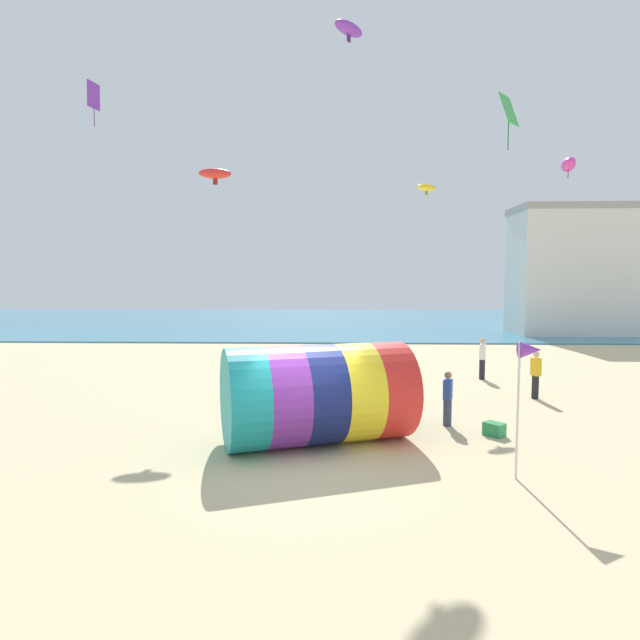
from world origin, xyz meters
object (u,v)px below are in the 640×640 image
at_px(kite_purple_parafoil, 349,29).
at_px(cooler_box, 494,429).
at_px(kite_magenta_parafoil, 568,165).
at_px(kite_handler, 448,398).
at_px(kite_red_parafoil, 215,174).
at_px(kite_yellow_parafoil, 426,187).
at_px(bystander_mid_beach, 482,358).
at_px(giant_inflatable_tube, 319,394).
at_px(kite_purple_diamond, 93,96).
at_px(beach_flag, 529,357).
at_px(kite_green_diamond, 509,111).
at_px(bystander_near_water, 536,374).

height_order(kite_purple_parafoil, cooler_box, kite_purple_parafoil).
bearing_deg(kite_magenta_parafoil, kite_handler, -133.99).
height_order(kite_red_parafoil, kite_yellow_parafoil, kite_red_parafoil).
height_order(kite_handler, bystander_mid_beach, bystander_mid_beach).
relative_size(giant_inflatable_tube, kite_purple_diamond, 3.06).
bearing_deg(kite_purple_diamond, beach_flag, -35.78).
bearing_deg(kite_purple_diamond, giant_inflatable_tube, -39.50).
xyz_separation_m(kite_red_parafoil, cooler_box, (8.91, -5.77, -8.10)).
bearing_deg(kite_green_diamond, kite_magenta_parafoil, 52.16).
distance_m(kite_green_diamond, beach_flag, 8.11).
distance_m(kite_red_parafoil, bystander_near_water, 13.94).
xyz_separation_m(kite_handler, cooler_box, (1.06, -0.93, -0.63)).
relative_size(giant_inflatable_tube, kite_magenta_parafoil, 3.20).
distance_m(kite_red_parafoil, beach_flag, 13.52).
distance_m(giant_inflatable_tube, kite_handler, 4.07).
relative_size(kite_red_parafoil, kite_purple_diamond, 0.74).
distance_m(kite_purple_diamond, bystander_mid_beach, 19.30).
relative_size(kite_handler, cooler_box, 3.06).
height_order(kite_handler, kite_purple_diamond, kite_purple_diamond).
bearing_deg(giant_inflatable_tube, kite_yellow_parafoil, 63.04).
distance_m(kite_magenta_parafoil, beach_flag, 12.98).
height_order(beach_flag, cooler_box, beach_flag).
xyz_separation_m(kite_red_parafoil, kite_purple_parafoil, (5.11, 2.10, 6.23)).
relative_size(kite_red_parafoil, bystander_mid_beach, 0.73).
xyz_separation_m(kite_purple_parafoil, bystander_mid_beach, (5.77, 0.04, -13.59)).
bearing_deg(kite_green_diamond, bystander_mid_beach, 78.69).
distance_m(bystander_near_water, cooler_box, 5.27).
height_order(kite_green_diamond, kite_yellow_parafoil, kite_green_diamond).
height_order(kite_red_parafoil, kite_green_diamond, kite_green_diamond).
bearing_deg(kite_magenta_parafoil, kite_green_diamond, -127.84).
bearing_deg(kite_yellow_parafoil, kite_red_parafoil, -168.72).
xyz_separation_m(kite_red_parafoil, kite_yellow_parafoil, (8.30, 1.65, -0.26)).
relative_size(kite_purple_diamond, bystander_mid_beach, 0.98).
bearing_deg(cooler_box, kite_green_diamond, 67.10).
xyz_separation_m(bystander_near_water, cooler_box, (-2.83, -4.39, -0.70)).
height_order(kite_handler, kite_green_diamond, kite_green_diamond).
height_order(kite_red_parafoil, kite_magenta_parafoil, kite_magenta_parafoil).
xyz_separation_m(kite_red_parafoil, kite_green_diamond, (9.64, -4.05, 0.88)).
bearing_deg(bystander_mid_beach, kite_magenta_parafoil, -14.12).
bearing_deg(kite_handler, giant_inflatable_tube, -156.00).
distance_m(kite_purple_parafoil, bystander_near_water, 15.55).
height_order(kite_yellow_parafoil, beach_flag, kite_yellow_parafoil).
bearing_deg(kite_magenta_parafoil, giant_inflatable_tube, -140.95).
xyz_separation_m(kite_magenta_parafoil, cooler_box, (-4.95, -7.16, -8.65)).
bearing_deg(kite_purple_diamond, bystander_mid_beach, 3.37).
bearing_deg(beach_flag, kite_handler, 101.30).
bearing_deg(bystander_near_water, giant_inflatable_tube, -146.05).
bearing_deg(kite_green_diamond, bystander_near_water, 51.81).
height_order(kite_yellow_parafoil, bystander_near_water, kite_yellow_parafoil).
bearing_deg(bystander_mid_beach, kite_handler, -113.45).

